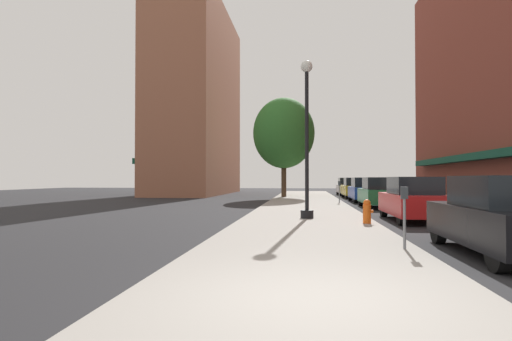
# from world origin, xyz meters

# --- Properties ---
(ground_plane) EXTENTS (90.00, 90.00, 0.00)m
(ground_plane) POSITION_xyz_m (4.00, 18.00, 0.00)
(ground_plane) COLOR #232326
(sidewalk_slab) EXTENTS (4.80, 50.00, 0.12)m
(sidewalk_slab) POSITION_xyz_m (0.00, 19.00, 0.06)
(sidewalk_slab) COLOR gray
(sidewalk_slab) RESTS_ON ground
(building_far_background) EXTENTS (6.80, 18.00, 18.95)m
(building_far_background) POSITION_xyz_m (-11.01, 37.00, 9.45)
(building_far_background) COLOR #9E6047
(building_far_background) RESTS_ON ground
(lamppost) EXTENTS (0.48, 0.48, 5.90)m
(lamppost) POSITION_xyz_m (0.04, 10.55, 3.20)
(lamppost) COLOR black
(lamppost) RESTS_ON sidewalk_slab
(fire_hydrant) EXTENTS (0.33, 0.26, 0.79)m
(fire_hydrant) POSITION_xyz_m (2.00, 8.97, 0.52)
(fire_hydrant) COLOR #E05614
(fire_hydrant) RESTS_ON sidewalk_slab
(parking_meter_near) EXTENTS (0.14, 0.09, 1.31)m
(parking_meter_near) POSITION_xyz_m (2.05, 3.99, 0.95)
(parking_meter_near) COLOR slate
(parking_meter_near) RESTS_ON sidewalk_slab
(parking_meter_far) EXTENTS (0.14, 0.09, 1.31)m
(parking_meter_far) POSITION_xyz_m (2.05, 20.66, 0.95)
(parking_meter_far) COLOR slate
(parking_meter_far) RESTS_ON sidewalk_slab
(tree_near) EXTENTS (4.96, 4.96, 8.00)m
(tree_near) POSITION_xyz_m (-1.71, 28.63, 5.26)
(tree_near) COLOR #422D1E
(tree_near) RESTS_ON sidewalk_slab
(car_black) EXTENTS (1.80, 4.30, 1.66)m
(car_black) POSITION_xyz_m (4.00, 3.96, 0.81)
(car_black) COLOR black
(car_black) RESTS_ON ground
(car_red) EXTENTS (1.80, 4.30, 1.66)m
(car_red) POSITION_xyz_m (4.00, 11.10, 0.81)
(car_red) COLOR black
(car_red) RESTS_ON ground
(car_green) EXTENTS (1.80, 4.30, 1.66)m
(car_green) POSITION_xyz_m (4.00, 18.25, 0.81)
(car_green) COLOR black
(car_green) RESTS_ON ground
(car_blue) EXTENTS (1.80, 4.30, 1.66)m
(car_blue) POSITION_xyz_m (4.00, 23.89, 0.81)
(car_blue) COLOR black
(car_blue) RESTS_ON ground
(car_yellow) EXTENTS (1.80, 4.30, 1.66)m
(car_yellow) POSITION_xyz_m (4.00, 29.54, 0.81)
(car_yellow) COLOR black
(car_yellow) RESTS_ON ground
(car_white) EXTENTS (1.80, 4.30, 1.66)m
(car_white) POSITION_xyz_m (4.00, 35.33, 0.81)
(car_white) COLOR black
(car_white) RESTS_ON ground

